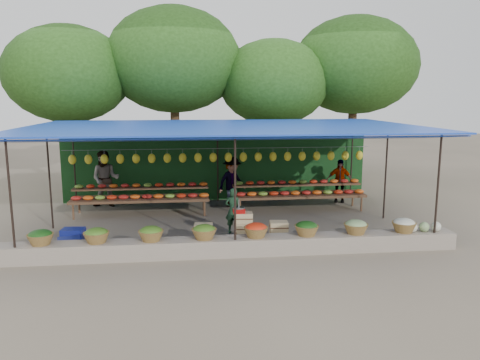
{
  "coord_description": "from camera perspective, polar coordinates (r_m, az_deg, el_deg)",
  "views": [
    {
      "loc": [
        -1.07,
        -13.09,
        3.63
      ],
      "look_at": [
        0.47,
        0.2,
        1.22
      ],
      "focal_mm": 35.0,
      "sensor_mm": 36.0,
      "label": 1
    }
  ],
  "objects": [
    {
      "name": "blue_crate_front",
      "position": [
        11.93,
        -20.11,
        -7.38
      ],
      "size": [
        0.59,
        0.48,
        0.31
      ],
      "primitive_type": "cube",
      "rotation": [
        0.0,
        0.0,
        0.23
      ],
      "color": "navy",
      "rests_on": "ground"
    },
    {
      "name": "crate_counter",
      "position": [
        11.77,
        0.29,
        -6.17
      ],
      "size": [
        2.38,
        0.38,
        0.77
      ],
      "color": "tan",
      "rests_on": "ground"
    },
    {
      "name": "stone_curb",
      "position": [
        10.94,
        -0.67,
        -8.06
      ],
      "size": [
        10.6,
        0.55,
        0.4
      ],
      "primitive_type": "cube",
      "color": "gray",
      "rests_on": "ground"
    },
    {
      "name": "ground",
      "position": [
        13.62,
        -1.87,
        -5.26
      ],
      "size": [
        60.0,
        60.0,
        0.0
      ],
      "primitive_type": "plane",
      "color": "brown",
      "rests_on": "ground"
    },
    {
      "name": "stall_canopy",
      "position": [
        13.24,
        -1.96,
        6.04
      ],
      "size": [
        10.8,
        6.6,
        2.82
      ],
      "color": "black",
      "rests_on": "ground"
    },
    {
      "name": "netting_backdrop",
      "position": [
        16.44,
        -2.8,
        1.86
      ],
      "size": [
        10.6,
        0.06,
        2.5
      ],
      "primitive_type": "cube",
      "color": "#19471E",
      "rests_on": "ground"
    },
    {
      "name": "weighing_scale",
      "position": [
        11.62,
        -0.14,
        -3.64
      ],
      "size": [
        0.31,
        0.31,
        0.33
      ],
      "color": "#AB0F0D",
      "rests_on": "crate_counter"
    },
    {
      "name": "tree_row",
      "position": [
        19.27,
        -1.96,
        13.38
      ],
      "size": [
        16.51,
        5.5,
        7.12
      ],
      "color": "#351C13",
      "rests_on": "ground"
    },
    {
      "name": "blue_crate_back",
      "position": [
        12.64,
        -19.68,
        -6.32
      ],
      "size": [
        0.58,
        0.44,
        0.33
      ],
      "primitive_type": "cube",
      "rotation": [
        0.0,
        0.0,
        -0.09
      ],
      "color": "navy",
      "rests_on": "ground"
    },
    {
      "name": "customer_left",
      "position": [
        16.01,
        -16.07,
        0.11
      ],
      "size": [
        0.96,
        0.78,
        1.87
      ],
      "primitive_type": "imported",
      "rotation": [
        0.0,
        0.0,
        -0.07
      ],
      "color": "slate",
      "rests_on": "ground"
    },
    {
      "name": "customer_right",
      "position": [
        16.49,
        12.02,
        -0.09
      ],
      "size": [
        0.94,
        0.6,
        1.49
      ],
      "primitive_type": "imported",
      "rotation": [
        0.0,
        0.0,
        -0.29
      ],
      "color": "slate",
      "rests_on": "ground"
    },
    {
      "name": "fruit_table_left",
      "position": [
        14.82,
        -11.97,
        -1.8
      ],
      "size": [
        4.21,
        0.95,
        0.93
      ],
      "color": "#503420",
      "rests_on": "ground"
    },
    {
      "name": "customer_mid",
      "position": [
        15.5,
        -0.99,
        -0.21
      ],
      "size": [
        1.23,
        1.09,
        1.66
      ],
      "primitive_type": "imported",
      "rotation": [
        0.0,
        0.0,
        0.55
      ],
      "color": "slate",
      "rests_on": "ground"
    },
    {
      "name": "produce_baskets",
      "position": [
        10.82,
        -1.2,
        -6.25
      ],
      "size": [
        8.98,
        0.58,
        0.34
      ],
      "color": "brown",
      "rests_on": "stone_curb"
    },
    {
      "name": "fruit_table_right",
      "position": [
        15.18,
        7.18,
        -1.37
      ],
      "size": [
        4.21,
        0.95,
        0.93
      ],
      "color": "#503420",
      "rests_on": "ground"
    },
    {
      "name": "vendor_seated",
      "position": [
        12.47,
        -0.82,
        -3.76
      ],
      "size": [
        0.53,
        0.44,
        1.24
      ],
      "primitive_type": "imported",
      "rotation": [
        0.0,
        0.0,
        2.77
      ],
      "color": "#1B3C24",
      "rests_on": "ground"
    }
  ]
}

